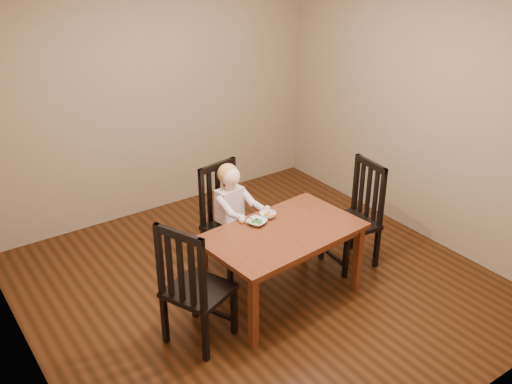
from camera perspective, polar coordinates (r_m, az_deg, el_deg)
room at (r=4.76m, az=0.32°, el=4.09°), size 4.01×4.01×2.71m
dining_table at (r=4.96m, az=2.69°, el=-4.67°), size 1.42×0.93×0.68m
chair_child at (r=5.45m, az=-2.84°, el=-2.81°), size 0.52×0.50×1.05m
chair_left at (r=4.51m, az=-6.25°, el=-9.47°), size 0.60×0.61×1.09m
chair_right at (r=5.59m, az=9.93°, el=-2.40°), size 0.48×0.50×1.05m
toddler at (r=5.34m, az=-2.50°, el=-1.59°), size 0.40×0.47×0.58m
bowl_peas at (r=5.00m, az=0.09°, el=-3.02°), size 0.22×0.22×0.04m
bowl_veg at (r=5.11m, az=1.18°, el=-2.31°), size 0.20×0.20×0.05m
fork at (r=4.95m, az=-0.11°, el=-3.01°), size 0.06×0.13×0.05m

